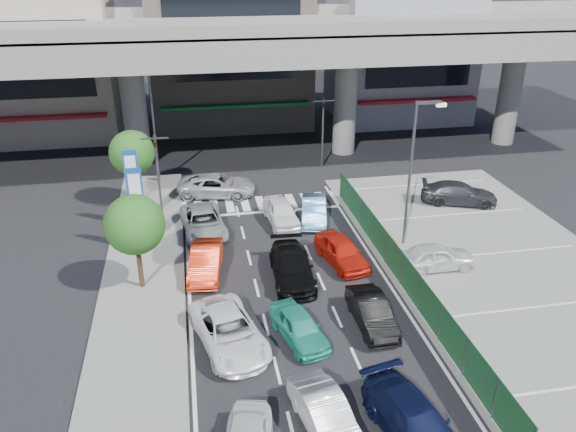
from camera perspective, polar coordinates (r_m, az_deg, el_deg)
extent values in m
plane|color=black|center=(25.06, 1.40, -10.58)|extent=(120.00, 120.00, 0.00)
cube|color=slate|center=(30.44, 21.40, -5.44)|extent=(12.00, 28.00, 0.06)
cube|color=slate|center=(28.12, -14.54, -6.98)|extent=(4.00, 30.00, 0.12)
cylinder|color=slate|center=(43.38, -15.30, 10.08)|extent=(1.80, 1.80, 8.00)
cylinder|color=slate|center=(44.94, 5.82, 11.33)|extent=(1.80, 1.80, 8.00)
cylinder|color=slate|center=(50.59, 21.56, 11.30)|extent=(1.80, 1.80, 8.00)
cube|color=slate|center=(42.49, -4.81, 17.45)|extent=(64.00, 14.00, 2.00)
cube|color=slate|center=(35.62, -3.66, 18.11)|extent=(64.00, 0.40, 0.90)
cube|color=slate|center=(49.07, -5.77, 19.97)|extent=(64.00, 0.40, 0.90)
cube|color=#ADA18B|center=(53.81, -23.71, 14.44)|extent=(12.00, 10.00, 13.00)
cube|color=#AE151F|center=(49.66, -24.11, 9.20)|extent=(10.80, 1.60, 0.25)
cube|color=black|center=(48.89, -25.00, 14.10)|extent=(9.60, 0.10, 5.85)
cube|color=gray|center=(53.54, -6.07, 17.36)|extent=(14.00, 10.00, 15.00)
cube|color=#15692C|center=(49.42, -5.29, 11.19)|extent=(12.60, 1.60, 0.25)
cube|color=black|center=(48.49, -5.57, 17.47)|extent=(11.20, 0.10, 6.75)
cube|color=gray|center=(56.38, 11.18, 15.89)|extent=(12.00, 10.00, 12.00)
cube|color=#AE151F|center=(52.36, 12.88, 11.47)|extent=(10.80, 1.60, 0.25)
cube|color=black|center=(51.70, 13.26, 15.58)|extent=(9.60, 0.10, 5.40)
cylinder|color=#595B60|center=(34.14, -13.03, 3.84)|extent=(0.14, 0.14, 5.20)
cube|color=#595B60|center=(33.37, -13.42, 7.68)|extent=(1.60, 0.08, 0.08)
imported|color=black|center=(33.46, -13.37, 7.19)|extent=(0.26, 1.24, 0.50)
cylinder|color=#595B60|center=(41.87, 3.53, 8.40)|extent=(0.14, 0.14, 5.20)
cube|color=#595B60|center=(41.25, 3.62, 11.59)|extent=(1.60, 0.08, 0.08)
imported|color=black|center=(41.32, 3.61, 11.19)|extent=(0.26, 1.24, 0.50)
cylinder|color=#595B60|center=(30.18, 12.26, 3.93)|extent=(0.16, 0.16, 8.00)
cube|color=#595B60|center=(29.28, 14.07, 11.12)|extent=(1.40, 0.15, 0.15)
cube|color=silver|center=(29.60, 15.30, 10.83)|extent=(0.50, 0.22, 0.18)
cylinder|color=#595B60|center=(39.42, -13.46, 8.81)|extent=(0.16, 0.16, 8.00)
cube|color=#595B60|center=(38.52, -13.13, 14.46)|extent=(1.40, 0.15, 0.15)
cube|color=silver|center=(38.52, -12.04, 14.33)|extent=(0.50, 0.22, 0.18)
cylinder|color=#595B60|center=(31.14, -14.77, -1.51)|extent=(0.10, 0.10, 2.20)
cube|color=navy|center=(30.28, -15.20, 2.05)|extent=(0.80, 0.12, 3.00)
cube|color=white|center=(30.22, -15.20, 2.00)|extent=(0.60, 0.02, 2.40)
cylinder|color=#595B60|center=(33.89, -15.18, 0.68)|extent=(0.10, 0.10, 2.20)
cube|color=navy|center=(33.11, -15.58, 3.99)|extent=(0.80, 0.12, 3.00)
cube|color=white|center=(33.04, -15.59, 3.95)|extent=(0.60, 0.02, 2.40)
cylinder|color=#382314|center=(27.54, -14.80, -4.97)|extent=(0.24, 0.24, 2.40)
sphere|color=#1A4D16|center=(26.54, -15.31, -0.85)|extent=(2.80, 2.80, 2.80)
cylinder|color=#382314|center=(37.09, -15.19, 3.00)|extent=(0.24, 0.24, 2.40)
sphere|color=#1A4D16|center=(36.35, -15.58, 6.21)|extent=(2.80, 2.80, 2.80)
imported|color=silver|center=(19.91, 3.88, -19.55)|extent=(2.07, 4.09, 1.29)
imported|color=black|center=(20.00, 12.80, -19.85)|extent=(2.88, 5.05, 1.38)
imported|color=white|center=(23.42, -6.02, -11.55)|extent=(3.40, 5.37, 1.38)
imported|color=teal|center=(23.66, 1.15, -11.18)|extent=(2.34, 3.88, 1.24)
imported|color=black|center=(24.71, 8.50, -9.67)|extent=(1.36, 3.86, 1.27)
imported|color=red|center=(28.37, -8.37, -4.58)|extent=(2.02, 4.35, 1.38)
imported|color=black|center=(27.60, 0.40, -5.20)|extent=(2.14, 4.82, 1.38)
imported|color=red|center=(29.14, 5.45, -3.56)|extent=(2.41, 4.29, 1.38)
imported|color=#9D9FA4|center=(32.36, -8.58, -0.68)|extent=(2.73, 5.15, 1.38)
imported|color=white|center=(33.30, -0.70, 0.40)|extent=(1.94, 4.17, 1.38)
imported|color=#67AEE5|center=(33.62, 2.64, 0.58)|extent=(2.25, 4.29, 1.34)
imported|color=#A1A2A8|center=(37.41, -7.24, 3.08)|extent=(5.41, 3.18, 1.41)
imported|color=silver|center=(29.40, 14.79, -4.00)|extent=(3.92, 1.61, 1.33)
imported|color=#292A2E|center=(37.44, 16.99, 2.23)|extent=(5.09, 3.41, 1.37)
cone|color=#FF410E|center=(31.04, 10.65, -2.64)|extent=(0.41, 0.41, 0.65)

